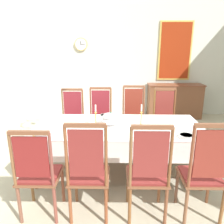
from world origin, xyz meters
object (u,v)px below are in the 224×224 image
object	(u,v)px
chair_south_b	(88,170)
soup_tureen	(111,119)
chair_north_d	(165,117)
chair_south_a	(38,172)
chair_north_b	(100,117)
chair_north_a	(72,117)
spoon_secondary	(34,136)
chair_south_d	(204,171)
chair_south_c	(148,171)
bowl_near_left	(186,136)
bowl_far_left	(105,116)
sideboard	(174,101)
chair_north_c	(134,116)
candlestick_west	(96,118)
candlestick_east	(141,118)
mounted_clock	(81,44)
bowl_near_right	(42,136)
dining_table	(118,130)
spoon_primary	(195,137)
framed_painting	(175,51)

from	to	relation	value
chair_south_b	soup_tureen	world-z (taller)	chair_south_b
chair_north_d	chair_south_a	bearing A→B (deg)	47.29
chair_south_a	chair_north_b	distance (m)	1.99
chair_north_a	chair_north_d	size ratio (longest dim) A/B	0.98
chair_south_b	spoon_secondary	xyz separation A→B (m)	(-0.76, 0.54, 0.16)
chair_north_a	chair_south_d	xyz separation A→B (m)	(1.76, -1.91, 0.02)
chair_south_c	bowl_near_left	xyz separation A→B (m)	(0.55, 0.52, 0.19)
bowl_far_left	sideboard	bearing A→B (deg)	53.42
chair_north_b	bowl_near_left	xyz separation A→B (m)	(1.18, -1.39, 0.20)
chair_south_b	chair_north_c	xyz separation A→B (m)	(0.63, 1.92, -0.00)
candlestick_west	candlestick_east	bearing A→B (deg)	0.00
chair_north_a	mounted_clock	distance (m)	2.47
chair_north_a	bowl_near_left	bearing A→B (deg)	141.07
bowl_near_left	sideboard	size ratio (longest dim) A/B	0.13
chair_south_b	mounted_clock	size ratio (longest dim) A/B	3.49
bowl_near_right	bowl_far_left	bearing A→B (deg)	48.23
chair_south_b	sideboard	world-z (taller)	chair_south_b
soup_tureen	chair_north_c	bearing A→B (deg)	66.65
sideboard	chair_south_b	bearing A→B (deg)	63.39
chair_north_c	bowl_far_left	size ratio (longest dim) A/B	6.40
chair_south_a	bowl_near_right	size ratio (longest dim) A/B	6.36
chair_south_c	spoon_secondary	world-z (taller)	chair_south_c
dining_table	bowl_far_left	world-z (taller)	bowl_far_left
spoon_primary	candlestick_east	bearing A→B (deg)	141.50
chair_north_a	bowl_near_left	xyz separation A→B (m)	(1.72, -1.39, 0.20)
dining_table	chair_south_b	world-z (taller)	chair_south_b
soup_tureen	sideboard	size ratio (longest dim) A/B	0.18
chair_south_a	chair_north_b	size ratio (longest dim) A/B	0.96
chair_north_b	framed_painting	bearing A→B (deg)	-131.76
chair_north_a	chair_south_a	bearing A→B (deg)	90.00
mounted_clock	chair_south_b	bearing A→B (deg)	-80.98
chair_north_b	candlestick_west	world-z (taller)	chair_north_b
spoon_primary	chair_north_a	bearing A→B (deg)	137.32
candlestick_east	mounted_clock	distance (m)	3.45
chair_north_c	spoon_secondary	bearing A→B (deg)	44.57
chair_south_a	sideboard	distance (m)	4.44
soup_tureen	sideboard	bearing A→B (deg)	59.21
chair_south_a	chair_north_a	xyz separation A→B (m)	(-0.00, 1.91, 0.00)
candlestick_west	soup_tureen	bearing A→B (deg)	-0.00
sideboard	framed_painting	xyz separation A→B (m)	(-0.02, 0.25, 1.29)
chair_north_b	chair_north_d	distance (m)	1.22
candlestick_west	bowl_near_right	world-z (taller)	candlestick_west
dining_table	chair_south_d	distance (m)	1.31
chair_north_c	candlestick_east	distance (m)	1.00
chair_north_a	spoon_secondary	world-z (taller)	chair_north_a
chair_south_c	sideboard	bearing A→B (deg)	71.63
bowl_near_left	mounted_clock	distance (m)	4.07
chair_north_a	chair_north_c	size ratio (longest dim) A/B	0.95
chair_south_b	chair_south_d	world-z (taller)	chair_south_d
soup_tureen	spoon_primary	bearing A→B (deg)	-20.64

